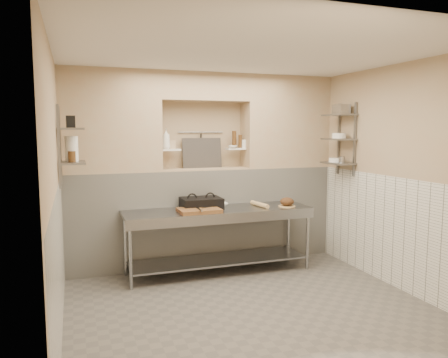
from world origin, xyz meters
name	(u,v)px	position (x,y,z in m)	size (l,w,h in m)	color
floor	(248,309)	(0.00, 0.00, -0.05)	(4.00, 3.90, 0.10)	#5F5954
ceiling	(250,49)	(0.00, 0.00, 2.85)	(4.00, 3.90, 0.10)	silver
wall_left	(50,192)	(-2.05, 0.00, 1.40)	(0.10, 3.90, 2.80)	tan
wall_right	(400,177)	(2.05, 0.00, 1.40)	(0.10, 3.90, 2.80)	tan
wall_back	(199,168)	(0.00, 2.00, 1.40)	(4.00, 0.10, 2.80)	tan
wall_front	(362,218)	(0.00, -2.00, 1.40)	(4.00, 0.10, 2.80)	tan
backwall_lower	(204,216)	(0.00, 1.75, 0.70)	(4.00, 0.40, 1.40)	silver
alcove_sill	(204,169)	(0.00, 1.75, 1.41)	(1.30, 0.40, 0.02)	tan
backwall_pillar_left	(111,121)	(-1.33, 1.75, 2.10)	(1.35, 0.40, 1.40)	tan
backwall_pillar_right	(285,122)	(1.33, 1.75, 2.10)	(1.35, 0.40, 1.40)	tan
backwall_header	(204,87)	(0.00, 1.75, 2.60)	(1.30, 0.40, 0.40)	tan
wainscot_left	(60,263)	(-1.99, 0.00, 0.70)	(0.02, 3.90, 1.40)	silver
wainscot_right	(393,232)	(1.99, 0.00, 0.70)	(0.02, 3.90, 1.40)	silver
alcove_shelf_left	(171,150)	(-0.50, 1.75, 1.70)	(0.28, 0.16, 0.03)	white
alcove_shelf_right	(236,149)	(0.50, 1.75, 1.70)	(0.28, 0.16, 0.03)	white
utensil_rail	(201,132)	(0.00, 1.92, 1.95)	(0.02, 0.02, 0.70)	gray
hanging_steel	(201,144)	(0.00, 1.90, 1.78)	(0.02, 0.02, 0.30)	black
splash_panel	(202,153)	(0.00, 1.85, 1.64)	(0.60, 0.02, 0.45)	#383330
shelf_rail_left_a	(60,145)	(-1.98, 1.25, 1.80)	(0.03, 0.03, 0.95)	slate
shelf_rail_left_b	(59,147)	(-1.98, 0.85, 1.80)	(0.03, 0.03, 0.95)	slate
wall_shelf_left_lower	(72,163)	(-1.84, 1.05, 1.60)	(0.30, 0.50, 0.03)	slate
wall_shelf_left_upper	(71,129)	(-1.84, 1.05, 2.00)	(0.30, 0.50, 0.03)	slate
shelf_rail_right_a	(339,139)	(1.98, 1.25, 1.85)	(0.03, 0.03, 1.05)	slate
shelf_rail_right_b	(355,139)	(1.98, 0.85, 1.85)	(0.03, 0.03, 1.05)	slate
wall_shelf_right_lower	(338,163)	(1.84, 1.05, 1.50)	(0.30, 0.50, 0.03)	slate
wall_shelf_right_mid	(339,139)	(1.84, 1.05, 1.85)	(0.30, 0.50, 0.03)	slate
wall_shelf_right_upper	(339,115)	(1.84, 1.05, 2.20)	(0.30, 0.50, 0.03)	slate
prep_table	(219,228)	(0.04, 1.18, 0.64)	(2.60, 0.70, 0.90)	gray
panini_press	(201,203)	(-0.17, 1.32, 0.97)	(0.55, 0.40, 0.15)	black
cutting_board	(199,210)	(-0.27, 1.07, 0.92)	(0.55, 0.38, 0.05)	brown
knife_blade	(210,207)	(-0.11, 1.12, 0.95)	(0.27, 0.03, 0.01)	gray
tongs	(199,209)	(-0.30, 0.97, 0.96)	(0.02, 0.02, 0.26)	gray
mixing_bowl	(220,205)	(0.13, 1.39, 0.93)	(0.21, 0.21, 0.05)	white
rolling_pin	(260,204)	(0.66, 1.19, 0.93)	(0.06, 0.06, 0.41)	tan
bread_board	(287,206)	(1.02, 1.06, 0.91)	(0.24, 0.24, 0.01)	tan
bread_loaf	(287,202)	(1.02, 1.06, 0.97)	(0.20, 0.20, 0.12)	#4C2D19
bottle_soap	(166,139)	(-0.57, 1.72, 1.86)	(0.11, 0.11, 0.29)	white
jar_alcove	(172,145)	(-0.46, 1.79, 1.77)	(0.08, 0.08, 0.12)	tan
bowl_alcove	(233,147)	(0.43, 1.70, 1.73)	(0.14, 0.14, 0.04)	white
condiment_a	(240,141)	(0.57, 1.75, 1.81)	(0.05, 0.05, 0.20)	#482C14
condiment_b	(234,139)	(0.49, 1.77, 1.84)	(0.06, 0.06, 0.26)	#482C14
condiment_c	(244,144)	(0.63, 1.74, 1.77)	(0.07, 0.07, 0.12)	white
jug_left	(72,149)	(-1.84, 1.11, 1.76)	(0.15, 0.15, 0.30)	white
jar_left	(72,157)	(-1.84, 0.96, 1.68)	(0.09, 0.09, 0.13)	#482C14
box_left_upper	(71,122)	(-1.84, 0.98, 2.08)	(0.10, 0.10, 0.14)	black
bowl_right	(336,160)	(1.84, 1.11, 1.54)	(0.20, 0.20, 0.06)	white
canister_right	(342,160)	(1.84, 0.95, 1.56)	(0.09, 0.09, 0.09)	gray
bowl_right_mid	(339,136)	(1.84, 1.04, 1.90)	(0.20, 0.20, 0.08)	white
basket_right	(341,109)	(1.84, 1.01, 2.28)	(0.17, 0.21, 0.14)	gray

